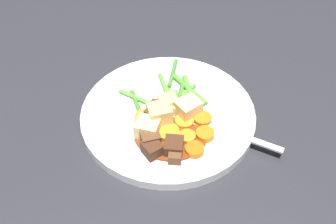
% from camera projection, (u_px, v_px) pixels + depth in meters
% --- Properties ---
extents(ground_plane, '(3.00, 3.00, 0.00)m').
position_uv_depth(ground_plane, '(168.00, 119.00, 0.71)').
color(ground_plane, '#2D2D33').
extents(dinner_plate, '(0.28, 0.28, 0.02)m').
position_uv_depth(dinner_plate, '(168.00, 115.00, 0.71)').
color(dinner_plate, white).
rests_on(dinner_plate, ground_plane).
extents(stew_sauce, '(0.11, 0.11, 0.00)m').
position_uv_depth(stew_sauce, '(173.00, 131.00, 0.67)').
color(stew_sauce, brown).
rests_on(stew_sauce, dinner_plate).
extents(carrot_slice_0, '(0.03, 0.03, 0.01)m').
position_uv_depth(carrot_slice_0, '(184.00, 122.00, 0.68)').
color(carrot_slice_0, orange).
rests_on(carrot_slice_0, dinner_plate).
extents(carrot_slice_1, '(0.03, 0.03, 0.01)m').
position_uv_depth(carrot_slice_1, '(203.00, 119.00, 0.68)').
color(carrot_slice_1, orange).
rests_on(carrot_slice_1, dinner_plate).
extents(carrot_slice_2, '(0.04, 0.04, 0.01)m').
position_uv_depth(carrot_slice_2, '(168.00, 133.00, 0.67)').
color(carrot_slice_2, orange).
rests_on(carrot_slice_2, dinner_plate).
extents(carrot_slice_3, '(0.05, 0.05, 0.01)m').
position_uv_depth(carrot_slice_3, '(145.00, 119.00, 0.68)').
color(carrot_slice_3, orange).
rests_on(carrot_slice_3, dinner_plate).
extents(carrot_slice_4, '(0.03, 0.03, 0.01)m').
position_uv_depth(carrot_slice_4, '(195.00, 150.00, 0.64)').
color(carrot_slice_4, orange).
rests_on(carrot_slice_4, dinner_plate).
extents(carrot_slice_5, '(0.03, 0.03, 0.01)m').
position_uv_depth(carrot_slice_5, '(187.00, 137.00, 0.66)').
color(carrot_slice_5, orange).
rests_on(carrot_slice_5, dinner_plate).
extents(carrot_slice_6, '(0.04, 0.04, 0.01)m').
position_uv_depth(carrot_slice_6, '(205.00, 134.00, 0.66)').
color(carrot_slice_6, orange).
rests_on(carrot_slice_6, dinner_plate).
extents(potato_chunk_0, '(0.04, 0.04, 0.03)m').
position_uv_depth(potato_chunk_0, '(148.00, 128.00, 0.66)').
color(potato_chunk_0, '#EAD68C').
rests_on(potato_chunk_0, dinner_plate).
extents(potato_chunk_1, '(0.04, 0.04, 0.04)m').
position_uv_depth(potato_chunk_1, '(160.00, 116.00, 0.67)').
color(potato_chunk_1, '#E5CC7A').
rests_on(potato_chunk_1, dinner_plate).
extents(potato_chunk_2, '(0.03, 0.03, 0.02)m').
position_uv_depth(potato_chunk_2, '(176.00, 106.00, 0.70)').
color(potato_chunk_2, '#EAD68C').
rests_on(potato_chunk_2, dinner_plate).
extents(potato_chunk_3, '(0.03, 0.03, 0.02)m').
position_uv_depth(potato_chunk_3, '(167.00, 103.00, 0.70)').
color(potato_chunk_3, '#E5CC7A').
rests_on(potato_chunk_3, dinner_plate).
extents(potato_chunk_4, '(0.04, 0.05, 0.03)m').
position_uv_depth(potato_chunk_4, '(188.00, 109.00, 0.69)').
color(potato_chunk_4, '#EAD68C').
rests_on(potato_chunk_4, dinner_plate).
extents(meat_chunk_0, '(0.03, 0.03, 0.02)m').
position_uv_depth(meat_chunk_0, '(175.00, 146.00, 0.64)').
color(meat_chunk_0, '#4C2B19').
rests_on(meat_chunk_0, dinner_plate).
extents(meat_chunk_1, '(0.04, 0.04, 0.02)m').
position_uv_depth(meat_chunk_1, '(157.00, 112.00, 0.69)').
color(meat_chunk_1, brown).
rests_on(meat_chunk_1, dinner_plate).
extents(meat_chunk_2, '(0.04, 0.03, 0.02)m').
position_uv_depth(meat_chunk_2, '(152.00, 149.00, 0.64)').
color(meat_chunk_2, '#4C2B19').
rests_on(meat_chunk_2, dinner_plate).
extents(meat_chunk_3, '(0.03, 0.02, 0.02)m').
position_uv_depth(meat_chunk_3, '(176.00, 155.00, 0.63)').
color(meat_chunk_3, brown).
rests_on(meat_chunk_3, dinner_plate).
extents(meat_chunk_4, '(0.04, 0.03, 0.02)m').
position_uv_depth(meat_chunk_4, '(149.00, 136.00, 0.65)').
color(meat_chunk_4, brown).
rests_on(meat_chunk_4, dinner_plate).
extents(green_bean_0, '(0.08, 0.01, 0.01)m').
position_uv_depth(green_bean_0, '(185.00, 100.00, 0.72)').
color(green_bean_0, '#66AD42').
rests_on(green_bean_0, dinner_plate).
extents(green_bean_1, '(0.04, 0.05, 0.01)m').
position_uv_depth(green_bean_1, '(134.00, 97.00, 0.72)').
color(green_bean_1, '#66AD42').
rests_on(green_bean_1, dinner_plate).
extents(green_bean_2, '(0.07, 0.02, 0.01)m').
position_uv_depth(green_bean_2, '(189.00, 90.00, 0.73)').
color(green_bean_2, '#66AD42').
rests_on(green_bean_2, dinner_plate).
extents(green_bean_3, '(0.05, 0.05, 0.01)m').
position_uv_depth(green_bean_3, '(182.00, 96.00, 0.72)').
color(green_bean_3, '#66AD42').
rests_on(green_bean_3, dinner_plate).
extents(green_bean_4, '(0.05, 0.02, 0.01)m').
position_uv_depth(green_bean_4, '(181.00, 92.00, 0.73)').
color(green_bean_4, '#4C8E33').
rests_on(green_bean_4, dinner_plate).
extents(green_bean_5, '(0.07, 0.03, 0.01)m').
position_uv_depth(green_bean_5, '(173.00, 73.00, 0.76)').
color(green_bean_5, '#4C8E33').
rests_on(green_bean_5, dinner_plate).
extents(green_bean_6, '(0.08, 0.04, 0.01)m').
position_uv_depth(green_bean_6, '(168.00, 109.00, 0.70)').
color(green_bean_6, '#66AD42').
rests_on(green_bean_6, dinner_plate).
extents(green_bean_7, '(0.08, 0.05, 0.01)m').
position_uv_depth(green_bean_7, '(189.00, 90.00, 0.73)').
color(green_bean_7, '#599E38').
rests_on(green_bean_7, dinner_plate).
extents(green_bean_8, '(0.08, 0.01, 0.01)m').
position_uv_depth(green_bean_8, '(178.00, 107.00, 0.71)').
color(green_bean_8, '#599E38').
rests_on(green_bean_8, dinner_plate).
extents(green_bean_9, '(0.07, 0.03, 0.01)m').
position_uv_depth(green_bean_9, '(175.00, 99.00, 0.72)').
color(green_bean_9, '#66AD42').
rests_on(green_bean_9, dinner_plate).
extents(green_bean_10, '(0.06, 0.02, 0.01)m').
position_uv_depth(green_bean_10, '(137.00, 104.00, 0.71)').
color(green_bean_10, '#4C8E33').
rests_on(green_bean_10, dinner_plate).
extents(green_bean_11, '(0.06, 0.02, 0.01)m').
position_uv_depth(green_bean_11, '(163.00, 87.00, 0.74)').
color(green_bean_11, '#66AD42').
rests_on(green_bean_11, dinner_plate).
extents(fork, '(0.11, 0.16, 0.00)m').
position_uv_depth(fork, '(223.00, 130.00, 0.67)').
color(fork, silver).
rests_on(fork, dinner_plate).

